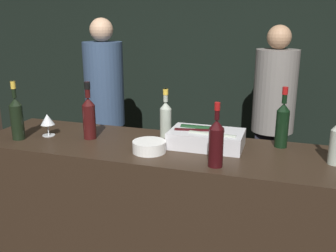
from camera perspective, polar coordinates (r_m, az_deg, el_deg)
wall_back_chalkboard at (r=4.30m, az=9.05°, el=10.28°), size 6.40×0.06×2.80m
bar_counter at (r=2.47m, az=-0.23°, el=-15.08°), size 2.38×0.64×1.08m
ice_bin_with_bottles at (r=2.24m, az=5.79°, el=-1.78°), size 0.43×0.27×0.11m
bowl_white at (r=2.14m, az=-2.88°, el=-3.10°), size 0.19×0.19×0.06m
wine_glass at (r=2.54m, az=-17.90°, el=0.85°), size 0.09×0.09×0.15m
champagne_bottle at (r=2.52m, az=-22.06°, el=1.30°), size 0.08×0.08×0.37m
red_wine_bottle_black_foil at (r=2.41m, az=-11.96°, el=1.55°), size 0.08×0.08×0.36m
red_wine_bottle_tall at (r=1.92m, az=7.33°, el=-2.34°), size 0.08×0.08×0.34m
rose_wine_bottle at (r=2.39m, az=-0.36°, el=1.32°), size 0.07×0.07×0.31m
red_wine_bottle_burgundy at (r=2.30m, az=17.03°, el=0.44°), size 0.07×0.07×0.36m
person_in_hoodie at (r=3.57m, az=15.73°, el=1.93°), size 0.38×0.38×1.77m
person_blond_tee at (r=3.58m, az=-9.57°, el=3.01°), size 0.36×0.36×1.83m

